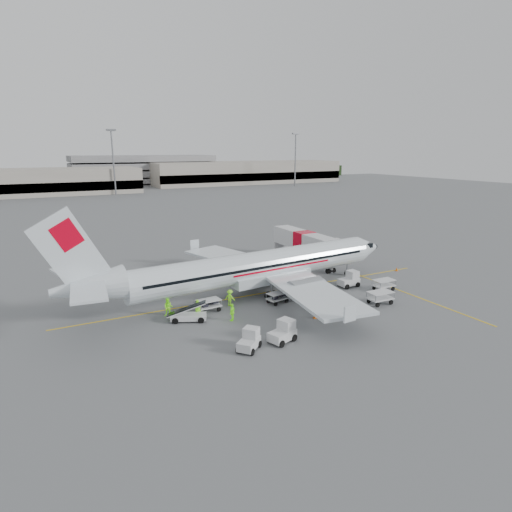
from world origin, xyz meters
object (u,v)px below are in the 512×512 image
object	(u,v)px
aircraft	(260,246)
belt_loader	(188,309)
jet_bridge	(304,247)
tug_fore	(349,279)
tug_mid	(282,332)
tug_aft	(249,340)

from	to	relation	value
aircraft	belt_loader	size ratio (longest dim) A/B	8.97
jet_bridge	tug_fore	size ratio (longest dim) A/B	7.03
tug_mid	aircraft	bearing A→B (deg)	51.84
aircraft	jet_bridge	world-z (taller)	aircraft
jet_bridge	tug_aft	xyz separation A→B (m)	(-19.16, -20.63, -1.35)
jet_bridge	tug_aft	bearing A→B (deg)	-133.57
belt_loader	tug_fore	size ratio (longest dim) A/B	1.82
aircraft	belt_loader	xyz separation A→B (m)	(-9.60, -3.86, -4.19)
jet_bridge	tug_aft	world-z (taller)	jet_bridge
jet_bridge	tug_fore	xyz separation A→B (m)	(-1.57, -11.57, -1.28)
tug_mid	tug_aft	bearing A→B (deg)	162.49
tug_mid	tug_aft	xyz separation A→B (m)	(-3.11, -0.05, -0.06)
belt_loader	tug_fore	xyz separation A→B (m)	(19.86, 1.13, -0.26)
aircraft	jet_bridge	distance (m)	15.11
belt_loader	tug_aft	bearing A→B (deg)	-50.35
aircraft	belt_loader	world-z (taller)	aircraft
tug_mid	tug_aft	size ratio (longest dim) A/B	1.07
aircraft	tug_mid	bearing A→B (deg)	-114.23
tug_fore	tug_mid	bearing A→B (deg)	-149.56
jet_bridge	tug_aft	size ratio (longest dim) A/B	7.61
tug_fore	tug_mid	distance (m)	17.05
tug_aft	aircraft	bearing A→B (deg)	18.08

